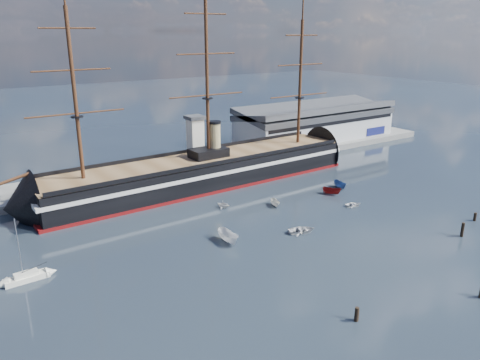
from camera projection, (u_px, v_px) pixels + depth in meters
ground at (251, 205)px, 114.31m from camera, size 600.00×600.00×0.00m
quay at (211, 165)px, 148.04m from camera, size 180.00×18.00×2.00m
warehouse at (316, 123)px, 174.42m from camera, size 63.00×21.00×11.60m
quay_tower at (195, 140)px, 138.97m from camera, size 5.00×5.00×15.00m
warship at (197, 172)px, 126.80m from camera, size 113.08×18.49×53.94m
sailboat at (26, 277)px, 79.53m from camera, size 7.30×2.45×11.53m
motorboat_a at (228, 243)px, 94.04m from camera, size 7.83×3.24×3.07m
motorboat_b at (302, 233)px, 98.78m from camera, size 2.48×3.87×1.68m
motorboat_c at (275, 206)px, 113.54m from camera, size 5.35×3.42×2.01m
motorboat_d at (223, 208)px, 112.67m from camera, size 5.83×4.38×1.96m
motorboat_e at (353, 206)px, 113.71m from camera, size 1.68×2.77×1.21m
motorboat_f at (340, 188)px, 126.76m from camera, size 6.19×3.27×2.35m
motorboat_g at (331, 194)px, 121.87m from camera, size 6.15×4.61×2.33m
piling_near_left at (356, 321)px, 68.67m from camera, size 0.64×0.64×2.96m
piling_near_mid at (480, 298)px, 74.67m from camera, size 0.64×0.64×2.66m
piling_near_right at (461, 236)px, 96.89m from camera, size 0.64×0.64×3.78m
piling_far_right at (474, 221)px, 104.93m from camera, size 0.64×0.64×2.63m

